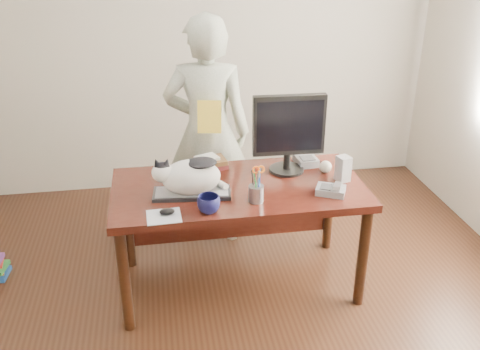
% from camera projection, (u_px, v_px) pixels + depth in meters
% --- Properties ---
extents(room, '(4.50, 4.50, 4.50)m').
position_uv_depth(room, '(258.00, 130.00, 2.60)').
color(room, black).
rests_on(room, ground).
extents(desk, '(1.60, 0.80, 0.75)m').
position_uv_depth(desk, '(237.00, 201.00, 3.53)').
color(desk, black).
rests_on(desk, ground).
extents(keyboard, '(0.49, 0.22, 0.03)m').
position_uv_depth(keyboard, '(192.00, 193.00, 3.28)').
color(keyboard, black).
rests_on(keyboard, desk).
extents(cat, '(0.47, 0.25, 0.26)m').
position_uv_depth(cat, '(189.00, 176.00, 3.22)').
color(cat, silver).
rests_on(cat, keyboard).
extents(monitor, '(0.47, 0.24, 0.53)m').
position_uv_depth(monitor, '(289.00, 130.00, 3.46)').
color(monitor, black).
rests_on(monitor, desk).
extents(pen_cup, '(0.10, 0.10, 0.23)m').
position_uv_depth(pen_cup, '(256.00, 191.00, 3.18)').
color(pen_cup, '#95969B').
rests_on(pen_cup, desk).
extents(mousepad, '(0.20, 0.18, 0.00)m').
position_uv_depth(mousepad, '(164.00, 216.00, 3.04)').
color(mousepad, silver).
rests_on(mousepad, desk).
extents(mouse, '(0.09, 0.06, 0.04)m').
position_uv_depth(mouse, '(167.00, 211.00, 3.05)').
color(mouse, black).
rests_on(mouse, mousepad).
extents(coffee_mug, '(0.18, 0.18, 0.10)m').
position_uv_depth(coffee_mug, '(209.00, 204.00, 3.07)').
color(coffee_mug, '#0D0E37').
rests_on(coffee_mug, desk).
extents(phone, '(0.21, 0.19, 0.08)m').
position_uv_depth(phone, '(331.00, 190.00, 3.29)').
color(phone, slate).
rests_on(phone, desk).
extents(speaker, '(0.09, 0.10, 0.17)m').
position_uv_depth(speaker, '(343.00, 169.00, 3.43)').
color(speaker, '#9D9D9F').
rests_on(speaker, desk).
extents(baseball, '(0.08, 0.08, 0.08)m').
position_uv_depth(baseball, '(326.00, 167.00, 3.56)').
color(baseball, '#EEE9CE').
rests_on(baseball, desk).
extents(book_stack, '(0.27, 0.23, 0.09)m').
position_uv_depth(book_stack, '(209.00, 163.00, 3.62)').
color(book_stack, '#481315').
rests_on(book_stack, desk).
extents(calculator, '(0.15, 0.19, 0.06)m').
position_uv_depth(calculator, '(306.00, 160.00, 3.70)').
color(calculator, slate).
rests_on(calculator, desk).
extents(person, '(0.70, 0.53, 1.73)m').
position_uv_depth(person, '(208.00, 133.00, 3.92)').
color(person, silver).
rests_on(person, ground).
extents(held_book, '(0.18, 0.13, 0.23)m').
position_uv_depth(held_book, '(209.00, 117.00, 3.69)').
color(held_book, yellow).
rests_on(held_book, person).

